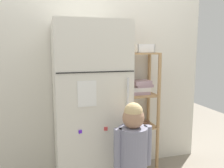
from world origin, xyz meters
TOP-DOWN VIEW (x-y plane):
  - kitchen_wall_back at (0.00, 0.39)m, footprint 2.43×0.03m
  - refrigerator at (-0.18, 0.02)m, footprint 0.64×0.71m
  - child_standing at (0.06, -0.51)m, footprint 0.31×0.23m
  - pantry_shelf_unit at (0.42, 0.22)m, footprint 0.35×0.29m
  - fruit_bin at (0.45, 0.21)m, footprint 0.19×0.15m

SIDE VIEW (x-z plane):
  - child_standing at x=0.06m, z-range 0.10..1.06m
  - pantry_shelf_unit at x=0.42m, z-range 0.13..1.45m
  - refrigerator at x=-0.18m, z-range 0.00..1.59m
  - kitchen_wall_back at x=0.00m, z-range 0.00..2.09m
  - fruit_bin at x=0.45m, z-range 1.31..1.40m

